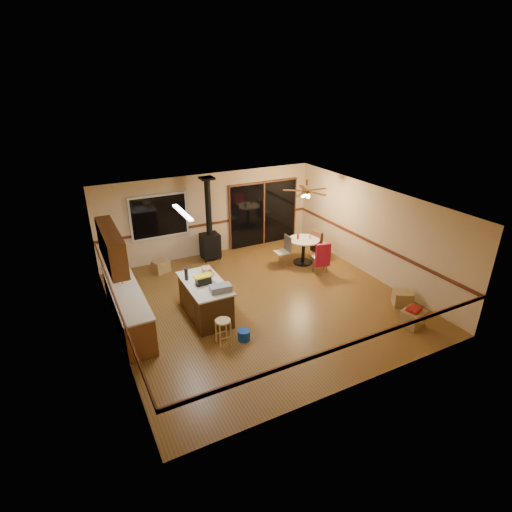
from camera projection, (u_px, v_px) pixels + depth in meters
floor at (261, 301)px, 10.23m from camera, size 7.00×7.00×0.00m
ceiling at (262, 203)px, 9.17m from camera, size 7.00×7.00×0.00m
wall_back at (210, 215)px, 12.54m from camera, size 7.00×0.00×7.00m
wall_front at (357, 329)px, 6.86m from camera, size 7.00×0.00×7.00m
wall_left at (112, 286)px, 8.24m from camera, size 0.00×7.00×7.00m
wall_right at (372, 232)px, 11.15m from camera, size 0.00×7.00×7.00m
chair_rail at (262, 266)px, 9.82m from camera, size 7.00×7.00×0.08m
window at (159, 216)px, 11.75m from camera, size 1.72×0.10×1.32m
sliding_door at (264, 214)px, 13.39m from camera, size 2.52×0.10×2.10m
lower_cabinets at (128, 308)px, 9.13m from camera, size 0.60×3.00×0.86m
countertop at (125, 290)px, 8.95m from camera, size 0.64×3.04×0.04m
upper_cabinets at (111, 246)px, 8.64m from camera, size 0.35×2.00×0.80m
kitchen_island at (205, 299)px, 9.42m from camera, size 0.88×1.68×0.90m
wood_stove at (210, 237)px, 12.33m from camera, size 0.55×0.50×2.52m
ceiling_fan at (306, 193)px, 11.45m from camera, size 0.24×0.24×0.55m
fluorescent_strip at (182, 212)px, 8.68m from camera, size 0.10×1.20×0.04m
toolbox_grey at (220, 288)px, 8.84m from camera, size 0.50×0.30×0.15m
toolbox_black at (203, 280)px, 9.14m from camera, size 0.35×0.19×0.19m
toolbox_yellow_lid at (203, 276)px, 9.10m from camera, size 0.43×0.24×0.03m
box_on_island at (207, 271)px, 9.60m from camera, size 0.23×0.29×0.18m
bottle_dark at (186, 274)px, 9.30m from camera, size 0.10×0.10×0.30m
bottle_pink at (207, 275)px, 9.36m from camera, size 0.08×0.08×0.21m
bottle_white at (204, 271)px, 9.62m from camera, size 0.06×0.06×0.16m
bar_stool at (223, 332)px, 8.48m from camera, size 0.38×0.38×0.59m
blue_bucket at (244, 335)px, 8.69m from camera, size 0.35×0.35×0.23m
dining_table at (303, 247)px, 12.14m from camera, size 0.95×0.95×0.78m
glass_red at (298, 237)px, 12.02m from camera, size 0.06×0.06×0.16m
glass_cream at (310, 237)px, 12.04m from camera, size 0.07×0.07×0.13m
chair_left at (285, 247)px, 11.95m from camera, size 0.41×0.41×0.51m
chair_near at (322, 255)px, 11.42m from camera, size 0.50×0.53×0.70m
chair_right at (317, 242)px, 12.34m from camera, size 0.52×0.48×0.70m
box_under_window at (161, 266)px, 11.70m from camera, size 0.54×0.49×0.36m
box_corner_a at (412, 318)px, 9.18m from camera, size 0.58×0.52×0.38m
box_corner_b at (403, 298)px, 10.01m from camera, size 0.58×0.56×0.36m
box_small_red at (414, 309)px, 9.08m from camera, size 0.35×0.31×0.08m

